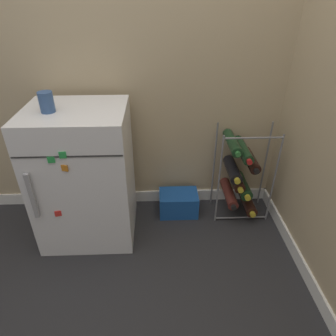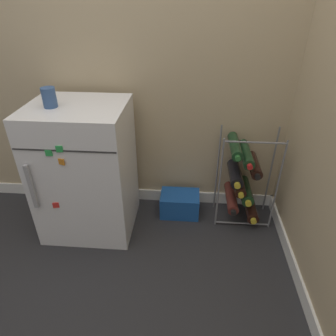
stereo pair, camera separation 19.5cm
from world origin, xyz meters
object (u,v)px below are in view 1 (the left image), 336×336
at_px(soda_box, 178,203).
at_px(mini_fridge, 85,176).
at_px(wine_rack, 239,175).
at_px(fridge_top_cup, 46,102).

bearing_deg(soda_box, mini_fridge, -165.72).
bearing_deg(wine_rack, soda_box, 178.60).
relative_size(soda_box, fridge_top_cup, 2.55).
xyz_separation_m(wine_rack, soda_box, (-0.42, 0.01, -0.24)).
distance_m(wine_rack, fridge_top_cup, 1.31).
relative_size(wine_rack, fridge_top_cup, 6.18).
xyz_separation_m(mini_fridge, wine_rack, (1.02, 0.14, -0.11)).
bearing_deg(soda_box, wine_rack, -1.40).
xyz_separation_m(wine_rack, fridge_top_cup, (-1.15, -0.18, 0.60)).
bearing_deg(mini_fridge, fridge_top_cup, -162.93).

